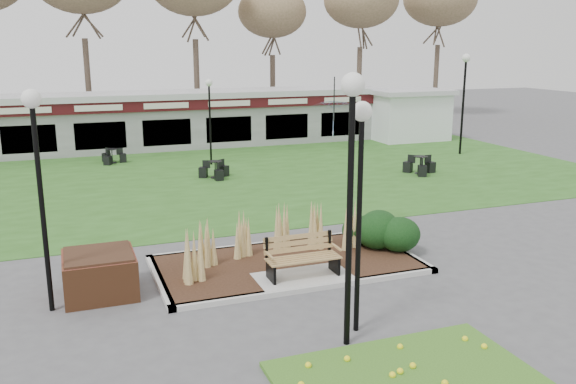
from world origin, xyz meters
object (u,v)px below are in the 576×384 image
object	(u,v)px
food_pavilion	(162,120)
patio_umbrella	(334,118)
bistro_set_b	(112,158)
bistro_set_a	(215,172)
lamp_post_mid_left	(37,153)
lamp_post_far_right	(465,82)
service_hut	(407,114)
lamp_post_near_left	(361,167)
lamp_post_mid_right	(209,103)
bistro_set_d	(420,168)
park_bench	(302,256)
brick_planter	(100,274)
lamp_post_near_right	(351,152)

from	to	relation	value
food_pavilion	patio_umbrella	size ratio (longest dim) A/B	9.41
bistro_set_b	bistro_set_a	bearing A→B (deg)	-52.56
lamp_post_mid_left	bistro_set_a	bearing A→B (deg)	61.04
food_pavilion	lamp_post_far_right	world-z (taller)	lamp_post_far_right
service_hut	lamp_post_near_left	bearing A→B (deg)	-123.34
lamp_post_near_left	food_pavilion	bearing A→B (deg)	90.09
food_pavilion	bistro_set_b	size ratio (longest dim) A/B	20.19
food_pavilion	lamp_post_mid_right	world-z (taller)	lamp_post_mid_right
lamp_post_near_left	lamp_post_far_right	world-z (taller)	lamp_post_far_right
bistro_set_d	service_hut	bearing A→B (deg)	62.17
lamp_post_mid_right	bistro_set_b	xyz separation A→B (m)	(-4.15, 1.91, -2.55)
lamp_post_near_left	bistro_set_a	xyz separation A→B (m)	(0.73, 14.12, -2.91)
bistro_set_a	patio_umbrella	bearing A→B (deg)	31.04
lamp_post_near_left	patio_umbrella	distance (m)	20.17
food_pavilion	lamp_post_near_left	bearing A→B (deg)	-89.91
park_bench	lamp_post_mid_right	bearing A→B (deg)	84.89
lamp_post_near_left	bistro_set_d	world-z (taller)	lamp_post_near_left
brick_planter	lamp_post_near_left	xyz separation A→B (m)	(4.44, -3.47, 2.69)
bistro_set_d	bistro_set_a	bearing A→B (deg)	165.17
park_bench	bistro_set_a	size ratio (longest dim) A/B	1.30
park_bench	bistro_set_d	xyz separation A→B (m)	(9.00, 9.23, -0.32)
brick_planter	park_bench	bearing A→B (deg)	-9.69
lamp_post_near_right	patio_umbrella	size ratio (longest dim) A/B	1.86
lamp_post_near_left	patio_umbrella	size ratio (longest dim) A/B	1.66
lamp_post_near_right	lamp_post_mid_left	distance (m)	6.08
lamp_post_near_right	bistro_set_b	bearing A→B (deg)	97.40
bistro_set_a	lamp_post_mid_right	bearing A→B (deg)	79.96
brick_planter	service_hut	bearing A→B (deg)	43.52
park_bench	lamp_post_near_left	world-z (taller)	lamp_post_near_left
lamp_post_mid_left	lamp_post_mid_right	distance (m)	15.52
park_bench	food_pavilion	xyz separation A→B (m)	(0.00, 19.71, 0.89)
lamp_post_near_left	patio_umbrella	xyz separation A→B (m)	(7.96, 18.47, -1.50)
bistro_set_d	park_bench	bearing A→B (deg)	-134.29
bistro_set_b	lamp_post_mid_left	bearing A→B (deg)	-99.01
lamp_post_near_left	lamp_post_near_right	bearing A→B (deg)	-133.43
brick_planter	bistro_set_a	distance (m)	11.84
service_hut	bistro_set_a	distance (m)	14.27
lamp_post_near_left	bistro_set_d	size ratio (longest dim) A/B	3.13
bistro_set_b	lamp_post_mid_right	bearing A→B (deg)	-24.73
bistro_set_d	lamp_post_mid_left	bearing A→B (deg)	-148.08
brick_planter	food_pavilion	size ratio (longest dim) A/B	0.06
bistro_set_a	bistro_set_d	bearing A→B (deg)	-14.83
brick_planter	bistro_set_a	xyz separation A→B (m)	(5.17, 10.65, -0.22)
lamp_post_near_right	bistro_set_d	xyz separation A→B (m)	(9.37, 12.37, -3.28)
bistro_set_b	patio_umbrella	size ratio (longest dim) A/B	0.47
food_pavilion	bistro_set_d	xyz separation A→B (m)	(9.00, -10.49, -1.21)
food_pavilion	bistro_set_d	distance (m)	13.87
park_bench	bistro_set_a	xyz separation A→B (m)	(0.77, 11.41, -0.34)
brick_planter	bistro_set_d	size ratio (longest dim) A/B	1.08
lamp_post_far_right	lamp_post_near_left	bearing A→B (deg)	-131.15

